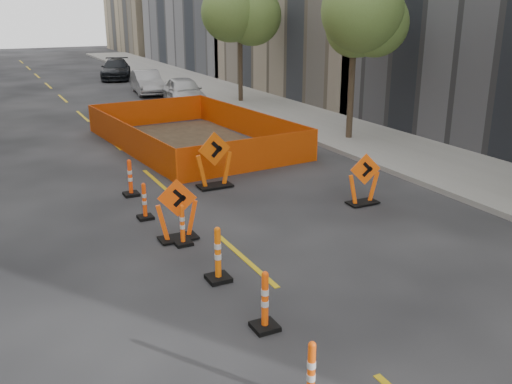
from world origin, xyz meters
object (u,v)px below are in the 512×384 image
channelizer_5 (182,225)px  channelizer_2 (311,374)px  channelizer_6 (144,201)px  channelizer_4 (218,254)px  parked_car_far (116,69)px  channelizer_7 (130,178)px  parked_car_near (184,91)px  chevron_sign_right (364,179)px  parked_car_mid (147,82)px  channelizer_3 (265,301)px  chevron_sign_center (214,160)px  chevron_sign_left (177,210)px

channelizer_5 → channelizer_2: bearing=-93.0°
channelizer_5 → channelizer_6: (-0.30, 1.96, -0.00)m
channelizer_4 → parked_car_far: (5.76, 32.15, 0.13)m
channelizer_2 → channelizer_4: (0.33, 3.93, 0.07)m
channelizer_7 → parked_car_far: bearing=77.3°
channelizer_4 → channelizer_7: 5.89m
parked_car_near → parked_car_far: parked_car_near is taller
channelizer_2 → channelizer_6: channelizer_2 is taller
chevron_sign_right → channelizer_2: bearing=-119.1°
chevron_sign_right → parked_car_mid: 21.96m
parked_car_far → parked_car_near: bearing=-70.8°
channelizer_3 → parked_car_mid: bearing=77.7°
channelizer_3 → chevron_sign_right: (5.23, 4.33, 0.18)m
channelizer_5 → parked_car_mid: 23.09m
chevron_sign_right → channelizer_7: bearing=159.3°
channelizer_5 → parked_car_mid: bearing=75.5°
channelizer_5 → chevron_sign_center: size_ratio=0.57×
channelizer_5 → chevron_sign_right: 5.28m
channelizer_7 → chevron_sign_right: size_ratio=0.75×
channelizer_6 → chevron_sign_center: bearing=32.0°
channelizer_4 → channelizer_6: (-0.32, 3.93, -0.09)m
channelizer_5 → parked_car_far: size_ratio=0.20×
channelizer_2 → parked_car_far: size_ratio=0.21×
chevron_sign_left → parked_car_near: (6.36, 17.22, 0.00)m
channelizer_6 → channelizer_7: 1.97m
channelizer_5 → chevron_sign_right: size_ratio=0.67×
channelizer_5 → chevron_sign_left: bearing=90.8°
channelizer_5 → parked_car_mid: (5.77, 22.36, 0.21)m
channelizer_3 → chevron_sign_left: bearing=90.4°
chevron_sign_center → parked_car_mid: 19.12m
chevron_sign_center → parked_car_near: 14.55m
channelizer_2 → chevron_sign_left: bearing=87.2°
channelizer_6 → parked_car_near: (6.66, 15.57, 0.26)m
channelizer_3 → parked_car_mid: size_ratio=0.25×
channelizer_2 → parked_car_far: bearing=80.4°
channelizer_2 → channelizer_4: bearing=85.2°
channelizer_7 → chevron_sign_left: chevron_sign_left is taller
channelizer_4 → parked_car_mid: 24.99m
channelizer_4 → channelizer_7: size_ratio=1.07×
channelizer_3 → parked_car_mid: (5.74, 26.29, 0.16)m
parked_car_near → channelizer_2: bearing=-98.4°
chevron_sign_right → parked_car_near: (1.10, 17.13, 0.03)m
channelizer_6 → parked_car_near: 16.93m
channelizer_2 → channelizer_3: channelizer_3 is taller
channelizer_5 → parked_car_near: size_ratio=0.22×
chevron_sign_left → chevron_sign_right: 5.27m
channelizer_2 → channelizer_3: bearing=80.4°
channelizer_5 → chevron_sign_center: bearing=57.6°
channelizer_4 → parked_car_far: bearing=79.8°
chevron_sign_right → parked_car_near: parked_car_near is taller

